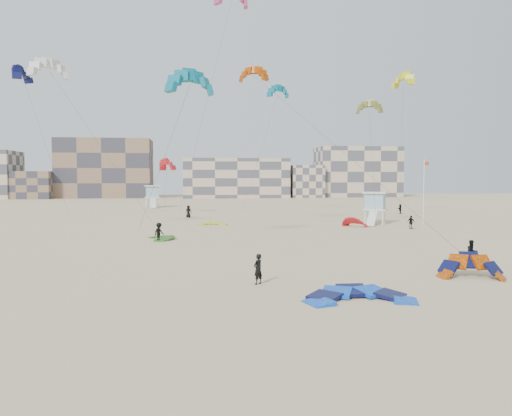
{
  "coord_description": "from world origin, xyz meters",
  "views": [
    {
      "loc": [
        -2.82,
        -25.5,
        5.87
      ],
      "look_at": [
        1.1,
        6.0,
        4.0
      ],
      "focal_mm": 35.0,
      "sensor_mm": 36.0,
      "label": 1
    }
  ],
  "objects": [
    {
      "name": "kite_fly_teal_a",
      "position": [
        -3.07,
        18.31,
        14.0
      ],
      "size": [
        7.66,
        7.41,
        14.58
      ],
      "rotation": [
        0.0,
        0.0,
        0.34
      ],
      "color": "#136085",
      "rests_on": "ground"
    },
    {
      "name": "kitesurfer_main",
      "position": [
        0.68,
        1.71,
        0.85
      ],
      "size": [
        0.73,
        0.72,
        1.7
      ],
      "primitive_type": "imported",
      "rotation": [
        0.0,
        0.0,
        3.88
      ],
      "color": "black",
      "rests_on": "ground"
    },
    {
      "name": "kite_fly_navy",
      "position": [
        -25.26,
        44.47,
        19.52
      ],
      "size": [
        7.82,
        4.3,
        20.07
      ],
      "rotation": [
        0.0,
        0.0,
        1.45
      ],
      "color": "#0E1042",
      "rests_on": "ground"
    },
    {
      "name": "kite_ground_green",
      "position": [
        -6.05,
        23.31,
        0.0
      ],
      "size": [
        4.38,
        4.2,
        0.98
      ],
      "primitive_type": null,
      "rotation": [
        0.11,
        0.0,
        -1.34
      ],
      "color": "#2E7A1C",
      "rests_on": "ground"
    },
    {
      "name": "kitesurfer_d",
      "position": [
        22.27,
        29.65,
        0.79
      ],
      "size": [
        0.93,
        0.93,
        1.58
      ],
      "primitive_type": "imported",
      "rotation": [
        0.0,
        0.0,
        2.36
      ],
      "color": "black",
      "rests_on": "ground"
    },
    {
      "name": "condo_east",
      "position": [
        50.0,
        132.0,
        8.0
      ],
      "size": [
        26.0,
        14.0,
        16.0
      ],
      "primitive_type": "cube",
      "color": "#C7AE92",
      "rests_on": "ground"
    },
    {
      "name": "kitesurfer_f",
      "position": [
        31.52,
        54.29,
        0.8
      ],
      "size": [
        0.59,
        1.51,
        1.6
      ],
      "primitive_type": "imported",
      "rotation": [
        0.0,
        0.0,
        -1.65
      ],
      "color": "black",
      "rests_on": "ground"
    },
    {
      "name": "lifeguard_tower_near",
      "position": [
        20.4,
        36.28,
        2.05
      ],
      "size": [
        3.99,
        6.22,
        4.14
      ],
      "rotation": [
        0.0,
        0.0,
        -0.51
      ],
      "color": "white",
      "rests_on": "ground"
    },
    {
      "name": "kite_fly_yellow",
      "position": [
        28.97,
        48.01,
        20.75
      ],
      "size": [
        5.07,
        7.11,
        21.22
      ],
      "rotation": [
        0.0,
        0.0,
        -1.3
      ],
      "color": "#D6E80F",
      "rests_on": "ground"
    },
    {
      "name": "kite_ground_red_far",
      "position": [
        16.79,
        33.45,
        0.0
      ],
      "size": [
        4.8,
        4.8,
        3.32
      ],
      "primitive_type": null,
      "rotation": [
        0.7,
        0.0,
        2.32
      ],
      "color": "red",
      "rests_on": "ground"
    },
    {
      "name": "kite_ground_yellow",
      "position": [
        -0.52,
        37.94,
        0.0
      ],
      "size": [
        3.62,
        3.8,
        0.79
      ],
      "primitive_type": null,
      "rotation": [
        0.09,
        0.0,
        -0.08
      ],
      "color": "#D6E80F",
      "rests_on": "ground"
    },
    {
      "name": "kite_fly_grey",
      "position": [
        -17.65,
        29.01,
        17.11
      ],
      "size": [
        12.71,
        5.85,
        17.43
      ],
      "rotation": [
        0.0,
        0.0,
        0.59
      ],
      "color": "white",
      "rests_on": "ground"
    },
    {
      "name": "kitesurfer_c",
      "position": [
        -6.1,
        21.69,
        0.88
      ],
      "size": [
        1.21,
        1.29,
        1.75
      ],
      "primitive_type": "imported",
      "rotation": [
        0.0,
        0.0,
        0.9
      ],
      "color": "black",
      "rests_on": "ground"
    },
    {
      "name": "condo_mid",
      "position": [
        10.0,
        130.0,
        6.0
      ],
      "size": [
        32.0,
        16.0,
        12.0
      ],
      "primitive_type": "cube",
      "color": "#C7AE92",
      "rests_on": "ground"
    },
    {
      "name": "condo_fill_right",
      "position": [
        32.0,
        128.0,
        5.0
      ],
      "size": [
        10.0,
        10.0,
        10.0
      ],
      "primitive_type": "cube",
      "color": "#C7AE92",
      "rests_on": "ground"
    },
    {
      "name": "kite_fly_olive",
      "position": [
        17.64,
        31.34,
        14.12
      ],
      "size": [
        3.93,
        3.97,
        14.26
      ],
      "rotation": [
        0.0,
        0.0,
        -0.47
      ],
      "color": "olive",
      "rests_on": "ground"
    },
    {
      "name": "kitesurfer_e",
      "position": [
        -3.67,
        50.05,
        0.93
      ],
      "size": [
        1.04,
        0.83,
        1.86
      ],
      "primitive_type": "imported",
      "rotation": [
        0.0,
        0.0,
        0.3
      ],
      "color": "black",
      "rests_on": "ground"
    },
    {
      "name": "kite_ground_blue",
      "position": [
        5.08,
        -2.49,
        0.0
      ],
      "size": [
        4.99,
        5.24,
        1.53
      ],
      "primitive_type": null,
      "rotation": [
        0.14,
        0.0,
        -0.02
      ],
      "color": "#0A69F9",
      "rests_on": "ground"
    },
    {
      "name": "ground",
      "position": [
        0.0,
        0.0,
        0.0
      ],
      "size": [
        320.0,
        320.0,
        0.0
      ],
      "primitive_type": "plane",
      "color": "#CCB689",
      "rests_on": "ground"
    },
    {
      "name": "kite_fly_teal_b",
      "position": [
        11.42,
        58.35,
        20.39
      ],
      "size": [
        8.44,
        4.5,
        20.48
      ],
      "rotation": [
        0.0,
        0.0,
        0.32
      ],
      "color": "#136085",
      "rests_on": "ground"
    },
    {
      "name": "condo_fill_left",
      "position": [
        -50.0,
        128.0,
        4.0
      ],
      "size": [
        12.0,
        10.0,
        8.0
      ],
      "primitive_type": "cube",
      "color": "#82654E",
      "rests_on": "ground"
    },
    {
      "name": "condo_west_b",
      "position": [
        -30.0,
        134.0,
        9.0
      ],
      "size": [
        28.0,
        14.0,
        18.0
      ],
      "primitive_type": "cube",
      "color": "#82654E",
      "rests_on": "ground"
    },
    {
      "name": "flagpole",
      "position": [
        26.1,
        34.51,
        4.34
      ],
      "size": [
        0.67,
        0.1,
        8.29
      ],
      "color": "white",
      "rests_on": "ground"
    },
    {
      "name": "kitesurfer_b",
      "position": [
        16.01,
        6.22,
        0.84
      ],
      "size": [
        0.84,
        0.67,
        1.68
      ],
      "primitive_type": "imported",
      "rotation": [
        0.0,
        0.0,
        -0.04
      ],
      "color": "black",
      "rests_on": "ground"
    },
    {
      "name": "kite_ground_orange",
      "position": [
        13.41,
        1.84,
        0.0
      ],
      "size": [
        4.64,
        4.65,
        3.73
      ],
      "primitive_type": null,
      "rotation": [
        0.81,
        0.0,
        -0.31
      ],
      "color": "#FF6500",
      "rests_on": "ground"
    },
    {
      "name": "kite_fly_orange",
      "position": [
        4.04,
        32.08,
        17.73
      ],
      "size": [
        13.1,
        28.38,
        17.99
      ],
      "rotation": [
        0.0,
        0.0,
        -0.43
      ],
      "color": "#FF6500",
      "rests_on": "ground"
    },
    {
      "name": "kite_fly_red",
      "position": [
        -7.14,
        57.21,
        8.0
      ],
      "size": [
        5.13,
        5.09,
        8.45
      ],
      "rotation": [
        0.0,
        0.0,
        2.18
      ],
      "color": "red",
      "rests_on": "ground"
    },
    {
      "name": "lifeguard_tower_far",
      "position": [
        -11.22,
        77.54,
        2.22
      ],
      "size": [
        3.51,
        6.31,
        4.48
      ],
      "rotation": [
        0.0,
        0.0,
        0.11
      ],
      "color": "white",
      "rests_on": "ground"
    }
  ]
}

